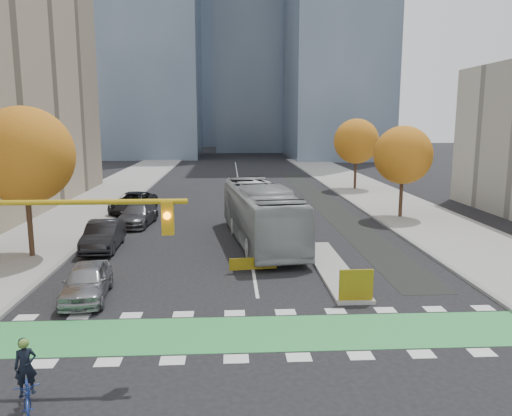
{
  "coord_description": "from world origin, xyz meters",
  "views": [
    {
      "loc": [
        -1.17,
        -15.13,
        7.46
      ],
      "look_at": [
        0.21,
        10.13,
        3.0
      ],
      "focal_mm": 35.0,
      "sensor_mm": 36.0,
      "label": 1
    }
  ],
  "objects": [
    {
      "name": "ground",
      "position": [
        0.0,
        0.0,
        0.0
      ],
      "size": [
        300.0,
        300.0,
        0.0
      ],
      "primitive_type": "plane",
      "color": "black",
      "rests_on": "ground"
    },
    {
      "name": "sidewalk_west",
      "position": [
        -13.5,
        20.0,
        0.07
      ],
      "size": [
        7.0,
        120.0,
        0.15
      ],
      "primitive_type": "cube",
      "color": "gray",
      "rests_on": "ground"
    },
    {
      "name": "sidewalk_east",
      "position": [
        13.5,
        20.0,
        0.07
      ],
      "size": [
        7.0,
        120.0,
        0.15
      ],
      "primitive_type": "cube",
      "color": "gray",
      "rests_on": "ground"
    },
    {
      "name": "curb_west",
      "position": [
        -10.0,
        20.0,
        0.07
      ],
      "size": [
        0.3,
        120.0,
        0.16
      ],
      "primitive_type": "cube",
      "color": "gray",
      "rests_on": "ground"
    },
    {
      "name": "curb_east",
      "position": [
        10.0,
        20.0,
        0.07
      ],
      "size": [
        0.3,
        120.0,
        0.16
      ],
      "primitive_type": "cube",
      "color": "gray",
      "rests_on": "ground"
    },
    {
      "name": "bike_crossing",
      "position": [
        0.0,
        1.5,
        0.01
      ],
      "size": [
        20.0,
        3.0,
        0.01
      ],
      "primitive_type": "cube",
      "color": "green",
      "rests_on": "ground"
    },
    {
      "name": "centre_line",
      "position": [
        0.0,
        40.0,
        0.01
      ],
      "size": [
        0.15,
        70.0,
        0.01
      ],
      "primitive_type": "cube",
      "color": "silver",
      "rests_on": "ground"
    },
    {
      "name": "bike_lane_paint",
      "position": [
        7.5,
        30.0,
        0.01
      ],
      "size": [
        2.5,
        50.0,
        0.01
      ],
      "primitive_type": "cube",
      "color": "black",
      "rests_on": "ground"
    },
    {
      "name": "median_island",
      "position": [
        4.0,
        9.0,
        0.08
      ],
      "size": [
        1.6,
        10.0,
        0.16
      ],
      "primitive_type": "cube",
      "color": "gray",
      "rests_on": "ground"
    },
    {
      "name": "hazard_board",
      "position": [
        4.0,
        4.2,
        0.8
      ],
      "size": [
        1.4,
        0.12,
        1.3
      ],
      "primitive_type": "cube",
      "color": "yellow",
      "rests_on": "median_island"
    },
    {
      "name": "tower_ne",
      "position": [
        20.0,
        85.0,
        30.0
      ],
      "size": [
        18.0,
        24.0,
        60.0
      ],
      "primitive_type": "cube",
      "color": "#47566B",
      "rests_on": "ground"
    },
    {
      "name": "tower_far",
      "position": [
        -4.0,
        140.0,
        40.0
      ],
      "size": [
        26.0,
        26.0,
        80.0
      ],
      "primitive_type": "cube",
      "color": "#47566B",
      "rests_on": "ground"
    },
    {
      "name": "tree_west",
      "position": [
        -12.0,
        12.0,
        5.62
      ],
      "size": [
        5.2,
        5.2,
        8.22
      ],
      "color": "#332114",
      "rests_on": "ground"
    },
    {
      "name": "tree_east_near",
      "position": [
        12.0,
        22.0,
        4.86
      ],
      "size": [
        4.4,
        4.4,
        7.08
      ],
      "color": "#332114",
      "rests_on": "ground"
    },
    {
      "name": "tree_east_far",
      "position": [
        12.5,
        38.0,
        5.24
      ],
      "size": [
        4.8,
        4.8,
        7.65
      ],
      "color": "#332114",
      "rests_on": "ground"
    },
    {
      "name": "cyclist",
      "position": [
        -6.47,
        -2.87,
        0.65
      ],
      "size": [
        1.17,
        1.79,
        1.95
      ],
      "rotation": [
        0.0,
        0.0,
        0.38
      ],
      "color": "navy",
      "rests_on": "ground"
    },
    {
      "name": "bus",
      "position": [
        0.77,
        14.87,
        1.79
      ],
      "size": [
        4.63,
        13.17,
        3.59
      ],
      "primitive_type": "imported",
      "rotation": [
        0.0,
        0.0,
        0.13
      ],
      "color": "#9A9FA1",
      "rests_on": "ground"
    },
    {
      "name": "parked_car_a",
      "position": [
        -7.22,
        5.42,
        0.75
      ],
      "size": [
        2.18,
        4.57,
        1.51
      ],
      "primitive_type": "imported",
      "rotation": [
        0.0,
        0.0,
        0.09
      ],
      "color": "gray",
      "rests_on": "ground"
    },
    {
      "name": "parked_car_b",
      "position": [
        -8.53,
        13.67,
        0.83
      ],
      "size": [
        1.91,
        5.09,
        1.66
      ],
      "primitive_type": "imported",
      "rotation": [
        0.0,
        0.0,
        0.03
      ],
      "color": "black",
      "rests_on": "ground"
    },
    {
      "name": "parked_car_c",
      "position": [
        -7.78,
        20.5,
        0.76
      ],
      "size": [
        2.64,
        5.43,
        1.52
      ],
      "primitive_type": "imported",
      "rotation": [
        0.0,
        0.0,
        -0.1
      ],
      "color": "#454449",
      "rests_on": "ground"
    },
    {
      "name": "parked_car_d",
      "position": [
        -9.0,
        25.5,
        0.83
      ],
      "size": [
        3.47,
        6.25,
        1.65
      ],
      "primitive_type": "imported",
      "rotation": [
        0.0,
        0.0,
        -0.13
      ],
      "color": "black",
      "rests_on": "ground"
    }
  ]
}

